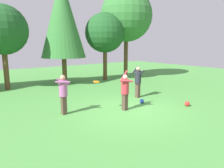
# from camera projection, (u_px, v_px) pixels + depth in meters

# --- Properties ---
(ground_plane) EXTENTS (40.00, 40.00, 0.00)m
(ground_plane) POSITION_uv_depth(u_px,v_px,m) (129.00, 110.00, 9.42)
(ground_plane) COLOR #4C9342
(person_thrower) EXTENTS (0.62, 0.63, 1.76)m
(person_thrower) POSITION_uv_depth(u_px,v_px,m) (125.00, 89.00, 9.29)
(person_thrower) COLOR #4C382D
(person_thrower) RESTS_ON ground_plane
(person_catcher) EXTENTS (0.72, 0.68, 1.67)m
(person_catcher) POSITION_uv_depth(u_px,v_px,m) (63.00, 91.00, 8.72)
(person_catcher) COLOR #4C382D
(person_catcher) RESTS_ON ground_plane
(person_bystander) EXTENTS (0.66, 0.60, 1.70)m
(person_bystander) POSITION_uv_depth(u_px,v_px,m) (138.00, 79.00, 11.52)
(person_bystander) COLOR #4C382D
(person_bystander) RESTS_ON ground_plane
(frisbee) EXTENTS (0.33, 0.33, 0.06)m
(frisbee) POSITION_uv_depth(u_px,v_px,m) (96.00, 82.00, 8.91)
(frisbee) COLOR orange
(ball_blue) EXTENTS (0.23, 0.23, 0.23)m
(ball_blue) POSITION_uv_depth(u_px,v_px,m) (142.00, 101.00, 10.50)
(ball_blue) COLOR blue
(ball_blue) RESTS_ON ground_plane
(ball_red) EXTENTS (0.24, 0.24, 0.24)m
(ball_red) POSITION_uv_depth(u_px,v_px,m) (187.00, 104.00, 10.02)
(ball_red) COLOR red
(ball_red) RESTS_ON ground_plane
(tree_left) EXTENTS (3.13, 3.13, 5.35)m
(tree_left) POSITION_uv_depth(u_px,v_px,m) (2.00, 30.00, 13.17)
(tree_left) COLOR brown
(tree_left) RESTS_ON ground_plane
(tree_far_right) EXTENTS (4.35, 4.35, 7.44)m
(tree_far_right) POSITION_uv_depth(u_px,v_px,m) (126.00, 16.00, 17.79)
(tree_far_right) COLOR brown
(tree_far_right) RESTS_ON ground_plane
(tree_center) EXTENTS (3.18, 3.18, 7.59)m
(tree_center) POSITION_uv_depth(u_px,v_px,m) (62.00, 17.00, 14.86)
(tree_center) COLOR brown
(tree_center) RESTS_ON ground_plane
(tree_right) EXTENTS (3.14, 3.14, 5.36)m
(tree_right) POSITION_uv_depth(u_px,v_px,m) (105.00, 33.00, 16.74)
(tree_right) COLOR brown
(tree_right) RESTS_ON ground_plane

